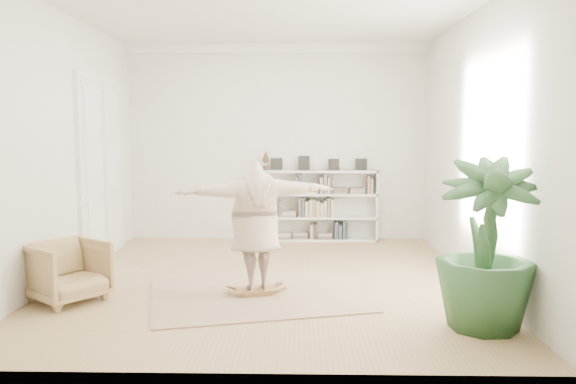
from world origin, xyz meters
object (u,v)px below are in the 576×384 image
(houseplant, at_px, (486,244))
(armchair, at_px, (68,271))
(bookshelf, at_px, (317,206))
(person, at_px, (256,222))
(rocker_board, at_px, (256,290))

(houseplant, bearing_deg, armchair, 169.83)
(bookshelf, distance_m, person, 3.68)
(armchair, distance_m, rocker_board, 2.24)
(bookshelf, relative_size, person, 1.15)
(rocker_board, distance_m, houseplant, 2.77)
(bookshelf, distance_m, rocker_board, 3.71)
(armchair, bearing_deg, rocker_board, -45.33)
(bookshelf, height_order, houseplant, houseplant)
(bookshelf, bearing_deg, armchair, -128.29)
(rocker_board, bearing_deg, person, -111.53)
(person, relative_size, houseplant, 1.10)
(armchair, height_order, houseplant, houseplant)
(armchair, height_order, person, person)
(armchair, bearing_deg, person, -45.33)
(rocker_board, relative_size, houseplant, 0.31)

